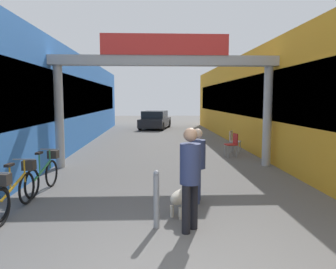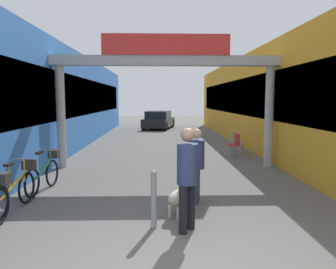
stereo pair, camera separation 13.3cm
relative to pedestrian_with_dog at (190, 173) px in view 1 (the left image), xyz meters
name	(u,v)px [view 1 (the left image)]	position (x,y,z in m)	size (l,w,h in m)	color
storefront_left	(46,101)	(-5.32, 9.43, 1.10)	(3.00, 26.00, 4.17)	blue
storefront_right	(274,101)	(4.86, 9.43, 1.10)	(3.00, 26.00, 4.17)	gold
arcade_sign_gateway	(165,75)	(-0.23, 5.25, 1.96)	(7.40, 0.47, 4.18)	#B2B2B2
pedestrian_with_dog	(190,173)	(0.00, 0.00, 0.00)	(0.48, 0.48, 1.72)	black
pedestrian_companion	(197,161)	(0.33, 1.53, -0.10)	(0.40, 0.40, 1.57)	navy
dog_on_leash	(183,196)	(-0.03, 0.82, -0.63)	(0.65, 0.78, 0.57)	beige
bicycle_orange_second	(17,189)	(-3.27, 1.16, -0.55)	(0.46, 1.69, 0.98)	black
bicycle_green_third	(44,173)	(-3.19, 2.52, -0.55)	(0.46, 1.69, 0.98)	black
bollard_post_metal	(156,199)	(-0.55, 0.16, -0.48)	(0.10, 0.10, 0.99)	gray
cafe_chair_red_nearer	(233,143)	(2.41, 6.96, -0.45)	(0.45, 0.45, 0.89)	gray
cafe_chair_aluminium_farther	(233,140)	(2.67, 7.92, -0.45)	(0.54, 0.54, 0.89)	gray
parked_car_black	(155,120)	(-0.46, 19.00, -0.34)	(2.52, 4.27, 1.33)	black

